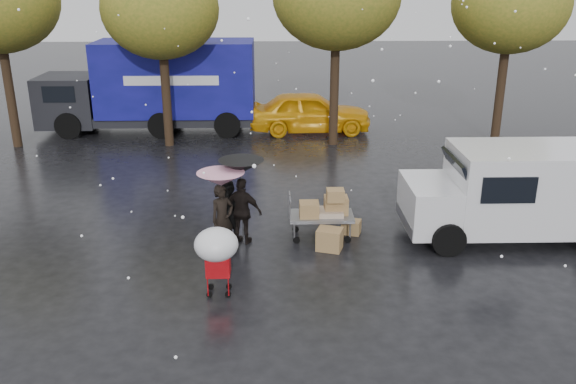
{
  "coord_description": "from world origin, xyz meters",
  "views": [
    {
      "loc": [
        0.3,
        -11.65,
        6.0
      ],
      "look_at": [
        0.62,
        1.0,
        1.4
      ],
      "focal_mm": 38.0,
      "sensor_mm": 36.0,
      "label": 1
    }
  ],
  "objects_px": {
    "shopping_cart": "(217,248)",
    "yellow_taxi": "(310,112)",
    "white_van": "(517,191)",
    "blue_truck": "(156,87)",
    "person_pink": "(222,219)",
    "vendor_cart": "(325,209)",
    "person_black": "(243,211)"
  },
  "relations": [
    {
      "from": "white_van",
      "to": "yellow_taxi",
      "type": "distance_m",
      "value": 11.06
    },
    {
      "from": "vendor_cart",
      "to": "yellow_taxi",
      "type": "xyz_separation_m",
      "value": [
        0.24,
        10.15,
        0.08
      ]
    },
    {
      "from": "person_pink",
      "to": "shopping_cart",
      "type": "xyz_separation_m",
      "value": [
        0.06,
        -2.1,
        0.28
      ]
    },
    {
      "from": "white_van",
      "to": "blue_truck",
      "type": "height_order",
      "value": "blue_truck"
    },
    {
      "from": "person_black",
      "to": "blue_truck",
      "type": "height_order",
      "value": "blue_truck"
    },
    {
      "from": "vendor_cart",
      "to": "blue_truck",
      "type": "distance_m",
      "value": 12.06
    },
    {
      "from": "white_van",
      "to": "blue_truck",
      "type": "relative_size",
      "value": 0.59
    },
    {
      "from": "blue_truck",
      "to": "yellow_taxi",
      "type": "distance_m",
      "value": 6.12
    },
    {
      "from": "vendor_cart",
      "to": "person_black",
      "type": "bearing_deg",
      "value": -172.64
    },
    {
      "from": "person_pink",
      "to": "vendor_cart",
      "type": "xyz_separation_m",
      "value": [
        2.36,
        0.68,
        -0.06
      ]
    },
    {
      "from": "blue_truck",
      "to": "person_black",
      "type": "bearing_deg",
      "value": -70.32
    },
    {
      "from": "yellow_taxi",
      "to": "blue_truck",
      "type": "bearing_deg",
      "value": 84.73
    },
    {
      "from": "shopping_cart",
      "to": "yellow_taxi",
      "type": "xyz_separation_m",
      "value": [
        2.54,
        12.93,
        -0.26
      ]
    },
    {
      "from": "person_pink",
      "to": "yellow_taxi",
      "type": "height_order",
      "value": "yellow_taxi"
    },
    {
      "from": "vendor_cart",
      "to": "blue_truck",
      "type": "relative_size",
      "value": 0.18
    },
    {
      "from": "person_black",
      "to": "shopping_cart",
      "type": "xyz_separation_m",
      "value": [
        -0.37,
        -2.53,
        0.27
      ]
    },
    {
      "from": "shopping_cart",
      "to": "white_van",
      "type": "distance_m",
      "value": 7.32
    },
    {
      "from": "person_black",
      "to": "vendor_cart",
      "type": "bearing_deg",
      "value": -152.9
    },
    {
      "from": "person_pink",
      "to": "shopping_cart",
      "type": "relative_size",
      "value": 1.08
    },
    {
      "from": "white_van",
      "to": "shopping_cart",
      "type": "bearing_deg",
      "value": -158.13
    },
    {
      "from": "white_van",
      "to": "yellow_taxi",
      "type": "relative_size",
      "value": 1.04
    },
    {
      "from": "blue_truck",
      "to": "yellow_taxi",
      "type": "height_order",
      "value": "blue_truck"
    },
    {
      "from": "blue_truck",
      "to": "yellow_taxi",
      "type": "relative_size",
      "value": 1.76
    },
    {
      "from": "vendor_cart",
      "to": "white_van",
      "type": "height_order",
      "value": "white_van"
    },
    {
      "from": "person_black",
      "to": "white_van",
      "type": "relative_size",
      "value": 0.32
    },
    {
      "from": "person_pink",
      "to": "shopping_cart",
      "type": "bearing_deg",
      "value": -125.12
    },
    {
      "from": "shopping_cart",
      "to": "yellow_taxi",
      "type": "bearing_deg",
      "value": 78.87
    },
    {
      "from": "blue_truck",
      "to": "person_pink",
      "type": "bearing_deg",
      "value": -73.01
    },
    {
      "from": "vendor_cart",
      "to": "yellow_taxi",
      "type": "relative_size",
      "value": 0.32
    },
    {
      "from": "person_black",
      "to": "blue_truck",
      "type": "relative_size",
      "value": 0.19
    },
    {
      "from": "person_pink",
      "to": "blue_truck",
      "type": "xyz_separation_m",
      "value": [
        -3.43,
        11.22,
        0.97
      ]
    },
    {
      "from": "person_black",
      "to": "white_van",
      "type": "distance_m",
      "value": 6.43
    }
  ]
}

